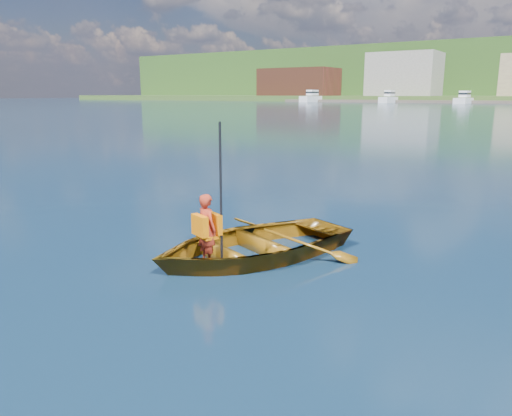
# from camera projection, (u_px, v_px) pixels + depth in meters

# --- Properties ---
(ground) EXTENTS (600.00, 600.00, 0.00)m
(ground) POSITION_uv_depth(u_px,v_px,m) (328.00, 265.00, 7.59)
(ground) COLOR #122143
(ground) RESTS_ON ground
(rowboat) EXTENTS (3.58, 4.14, 0.72)m
(rowboat) POSITION_uv_depth(u_px,v_px,m) (252.00, 244.00, 7.98)
(rowboat) COLOR brown
(rowboat) RESTS_ON ground
(child_paddler) EXTENTS (0.45, 0.43, 2.08)m
(child_paddler) POSITION_uv_depth(u_px,v_px,m) (207.00, 228.00, 7.25)
(child_paddler) COLOR #A62C19
(child_paddler) RESTS_ON ground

